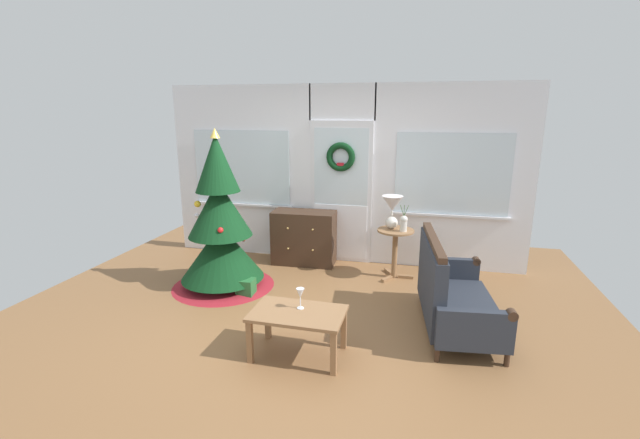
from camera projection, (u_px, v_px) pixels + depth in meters
name	position (u px, v px, depth m)	size (l,w,h in m)	color
ground_plane	(303.00, 323.00, 4.57)	(6.76, 6.76, 0.00)	brown
back_wall_with_door	(342.00, 175.00, 6.21)	(5.20, 0.19, 2.55)	white
christmas_tree	(221.00, 232.00, 5.37)	(1.29, 1.29, 1.99)	#4C331E
dresser_cabinet	(304.00, 238.00, 6.27)	(0.91, 0.46, 0.78)	#3D281C
settee_sofa	(450.00, 293.00, 4.40)	(0.86, 1.51, 0.96)	#3D281C
side_table	(395.00, 244.00, 5.70)	(0.50, 0.48, 0.67)	#8E6642
table_lamp	(392.00, 208.00, 5.64)	(0.28, 0.28, 0.44)	silver
flower_vase	(404.00, 223.00, 5.55)	(0.11, 0.10, 0.35)	beige
coffee_table	(298.00, 318.00, 3.89)	(0.85, 0.53, 0.43)	#8E6642
wine_glass	(300.00, 294.00, 3.90)	(0.08, 0.08, 0.20)	silver
gift_box	(246.00, 287.00, 5.24)	(0.20, 0.18, 0.20)	#266633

